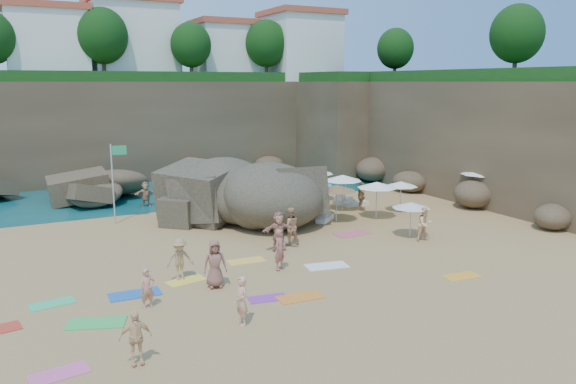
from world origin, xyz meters
name	(u,v)px	position (x,y,z in m)	size (l,w,h in m)	color
ground	(280,245)	(0.00, 0.00, 0.00)	(120.00, 120.00, 0.00)	tan
seawater	(143,166)	(0.00, 30.00, 0.00)	(120.00, 120.00, 0.00)	#0C4751
cliff_back	(176,127)	(2.00, 25.00, 4.00)	(44.00, 8.00, 8.00)	brown
cliff_right	(458,135)	(19.00, 8.00, 4.00)	(8.00, 30.00, 8.00)	brown
cliff_corner	(349,125)	(17.00, 20.00, 4.00)	(10.00, 12.00, 8.00)	brown
rock_promontory	(23,205)	(-11.00, 16.00, 0.00)	(12.00, 7.00, 2.00)	brown
clifftop_buildings	(181,44)	(2.96, 25.79, 11.24)	(28.48, 9.48, 7.00)	white
clifftop_trees	(225,40)	(4.78, 19.52, 11.26)	(35.60, 23.82, 4.40)	#11380F
rock_outcrop	(235,222)	(-0.23, 5.33, 0.00)	(9.15, 6.86, 3.66)	brown
flag_pole	(115,173)	(-6.33, 8.18, 2.92)	(0.89, 0.10, 4.58)	silver
parasol_0	(237,187)	(0.25, 6.14, 1.88)	(2.17, 2.17, 2.05)	silver
parasol_1	(261,176)	(3.23, 9.30, 1.89)	(2.18, 2.18, 2.06)	silver
parasol_2	(303,174)	(5.98, 8.58, 1.90)	(2.19, 2.19, 2.07)	silver
parasol_3	(316,171)	(6.87, 8.36, 2.06)	(2.37, 2.37, 2.24)	silver
parasol_4	(377,185)	(7.56, 2.39, 2.03)	(2.34, 2.34, 2.22)	silver
parasol_5	(343,178)	(6.90, 5.10, 2.10)	(2.41, 2.41, 2.28)	silver
parasol_6	(337,188)	(5.03, 2.79, 2.00)	(2.30, 2.30, 2.18)	silver
parasol_7	(345,179)	(7.93, 6.36, 1.76)	(2.03, 2.03, 1.92)	silver
parasol_8	(481,171)	(15.71, 2.24, 2.27)	(2.62, 2.62, 2.47)	silver
parasol_9	(401,184)	(9.93, 3.14, 1.78)	(2.05, 2.05, 1.93)	silver
parasol_10	(313,183)	(4.38, 4.36, 2.11)	(2.44, 2.44, 2.30)	silver
parasol_11	(411,205)	(6.70, -1.79, 1.72)	(1.99, 1.99, 1.88)	silver
lounger_0	(322,194)	(8.09, 9.60, 0.14)	(1.84, 0.61, 0.29)	silver
lounger_1	(280,198)	(4.87, 9.80, 0.14)	(1.79, 0.60, 0.28)	silver
lounger_2	(343,200)	(8.28, 7.12, 0.15)	(1.95, 0.65, 0.30)	white
lounger_3	(287,212)	(3.40, 5.85, 0.14)	(1.79, 0.60, 0.28)	silver
lounger_4	(356,204)	(8.51, 5.90, 0.13)	(1.67, 0.56, 0.26)	silver
lounger_5	(325,219)	(4.57, 3.28, 0.13)	(1.70, 0.57, 0.26)	white
towel_0	(135,294)	(-7.82, -3.39, 0.02)	(1.93, 0.96, 0.03)	blue
towel_1	(59,374)	(-10.98, -8.46, 0.01)	(1.57, 0.79, 0.03)	#E75A96
towel_2	(300,297)	(-2.34, -6.53, 0.02)	(1.72, 0.86, 0.03)	orange
towel_3	(96,323)	(-9.54, -5.45, 0.02)	(1.90, 0.95, 0.03)	green
towel_4	(186,281)	(-5.64, -2.84, 0.01)	(1.57, 0.78, 0.03)	yellow
towel_5	(327,266)	(0.43, -3.83, 0.02)	(1.85, 0.92, 0.03)	white
towel_6	(268,298)	(-3.46, -6.06, 0.01)	(1.46, 0.73, 0.03)	purple
towel_9	(352,234)	(4.39, 0.12, 0.02)	(1.89, 0.95, 0.03)	#D55267
towel_10	(462,276)	(4.77, -7.54, 0.01)	(1.54, 0.77, 0.03)	#FFA028
towel_11	(52,304)	(-10.73, -2.96, 0.01)	(1.57, 0.79, 0.03)	#37C272
towel_12	(246,261)	(-2.45, -1.57, 0.01)	(1.68, 0.84, 0.03)	yellow
person_stand_0	(147,288)	(-7.66, -4.89, 0.73)	(0.54, 0.35, 1.47)	tan
person_stand_1	(290,226)	(0.53, -0.11, 0.95)	(0.92, 0.72, 1.90)	tan
person_stand_2	(267,189)	(3.79, 9.68, 0.90)	(1.16, 0.48, 1.80)	tan
person_stand_3	(362,197)	(7.98, 4.55, 0.90)	(1.06, 0.44, 1.80)	#A47F52
person_stand_4	(294,190)	(5.17, 8.35, 0.89)	(0.87, 0.47, 1.77)	tan
person_stand_5	(146,194)	(-3.84, 11.89, 0.82)	(1.52, 0.44, 1.64)	tan
person_stand_6	(242,301)	(-5.20, -7.74, 0.84)	(0.61, 0.40, 1.68)	tan
person_lie_0	(180,274)	(-5.80, -2.57, 0.23)	(1.10, 1.71, 0.45)	#A58052
person_lie_1	(137,358)	(-8.93, -8.88, 0.19)	(0.93, 1.60, 0.39)	#F6C58C
person_lie_2	(215,281)	(-4.81, -4.05, 0.25)	(0.92, 1.88, 0.50)	brown
person_lie_3	(279,245)	(-0.40, -0.73, 0.25)	(1.73, 1.87, 0.50)	tan
person_lie_4	(280,265)	(-1.61, -3.34, 0.21)	(0.65, 1.77, 0.42)	#A45F52
person_lie_5	(424,235)	(6.94, -2.63, 0.32)	(0.83, 1.71, 0.65)	#F9C88D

